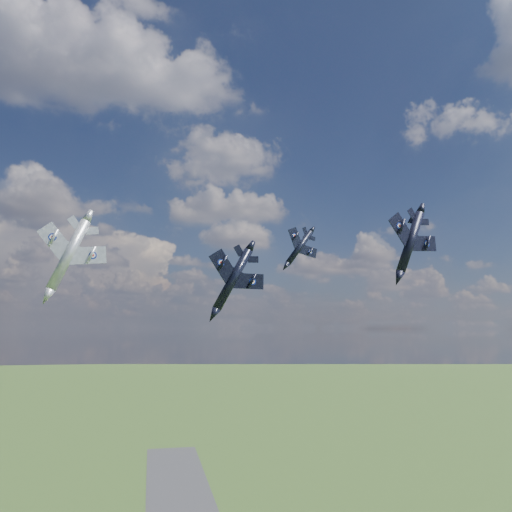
{
  "coord_description": "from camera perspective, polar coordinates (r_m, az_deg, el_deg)",
  "views": [
    {
      "loc": [
        -14.19,
        -63.61,
        70.3
      ],
      "look_at": [
        2.86,
        17.7,
        82.45
      ],
      "focal_mm": 35.0,
      "sensor_mm": 36.0,
      "label": 1
    }
  ],
  "objects": [
    {
      "name": "jet_right_navy",
      "position": [
        71.96,
        17.23,
        1.54
      ],
      "size": [
        12.03,
        14.63,
        6.3
      ],
      "primitive_type": null,
      "rotation": [
        0.0,
        0.43,
        0.21
      ],
      "color": "black"
    },
    {
      "name": "jet_high_navy",
      "position": [
        109.64,
        4.98,
        0.98
      ],
      "size": [
        12.44,
        15.24,
        8.11
      ],
      "primitive_type": null,
      "rotation": [
        0.0,
        0.68,
        0.29
      ],
      "color": "black"
    },
    {
      "name": "jet_left_silver",
      "position": [
        76.1,
        -20.63,
        0.16
      ],
      "size": [
        13.16,
        16.46,
        7.05
      ],
      "primitive_type": null,
      "rotation": [
        0.0,
        0.4,
        0.14
      ],
      "color": "gray"
    },
    {
      "name": "jet_lead_navy",
      "position": [
        86.91,
        -2.65,
        -2.65
      ],
      "size": [
        13.65,
        17.57,
        8.61
      ],
      "primitive_type": null,
      "rotation": [
        0.0,
        0.5,
        0.11
      ],
      "color": "black"
    }
  ]
}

